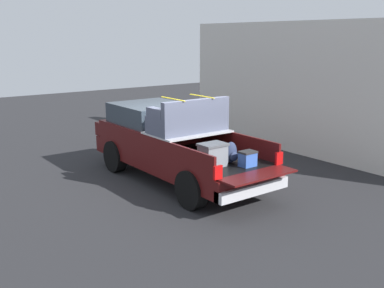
{
  "coord_description": "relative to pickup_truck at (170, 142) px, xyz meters",
  "views": [
    {
      "loc": [
        -9.2,
        6.47,
        3.65
      ],
      "look_at": [
        -0.6,
        0.0,
        1.1
      ],
      "focal_mm": 42.58,
      "sensor_mm": 36.0,
      "label": 1
    }
  ],
  "objects": [
    {
      "name": "building_facade",
      "position": [
        -0.34,
        -4.81,
        1.08
      ],
      "size": [
        10.02,
        0.36,
        4.12
      ],
      "primitive_type": "cube",
      "color": "silver",
      "rests_on": "ground_plane"
    },
    {
      "name": "ground_plane",
      "position": [
        -0.37,
        -0.0,
        -0.97
      ],
      "size": [
        40.0,
        40.0,
        0.0
      ],
      "primitive_type": "plane",
      "color": "#262628"
    },
    {
      "name": "pickup_truck",
      "position": [
        0.0,
        0.0,
        0.0
      ],
      "size": [
        6.05,
        2.06,
        2.23
      ],
      "color": "#470F0F",
      "rests_on": "ground_plane"
    }
  ]
}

